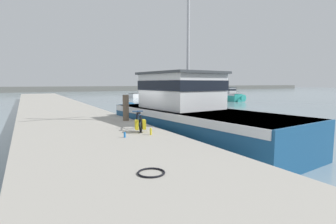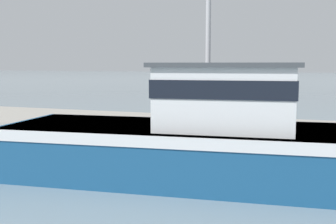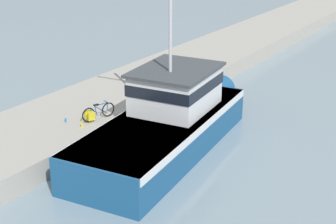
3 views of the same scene
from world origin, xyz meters
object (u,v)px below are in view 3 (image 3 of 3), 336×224
object	(u,v)px
mooring_post	(143,90)
water_bottle_on_curb	(66,120)
fishing_boat_main	(168,119)
bicycle_touring	(95,113)
water_bottle_by_bike	(82,124)

from	to	relation	value
mooring_post	water_bottle_on_curb	world-z (taller)	mooring_post
fishing_boat_main	bicycle_touring	distance (m)	3.33
fishing_boat_main	water_bottle_on_curb	distance (m)	4.56
bicycle_touring	water_bottle_by_bike	world-z (taller)	bicycle_touring
bicycle_touring	water_bottle_on_curb	world-z (taller)	bicycle_touring
mooring_post	water_bottle_on_curb	size ratio (longest dim) A/B	6.95
fishing_boat_main	water_bottle_by_bike	world-z (taller)	fishing_boat_main
water_bottle_on_curb	bicycle_touring	bearing A→B (deg)	44.81
fishing_boat_main	bicycle_touring	bearing A→B (deg)	-166.44
fishing_boat_main	water_bottle_on_curb	size ratio (longest dim) A/B	66.54
bicycle_touring	mooring_post	xyz separation A→B (m)	(0.50, 2.95, 0.31)
fishing_boat_main	bicycle_touring	size ratio (longest dim) A/B	7.47
water_bottle_on_curb	fishing_boat_main	bearing A→B (deg)	26.94
mooring_post	water_bottle_on_curb	distance (m)	4.18
fishing_boat_main	mooring_post	size ratio (longest dim) A/B	9.58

